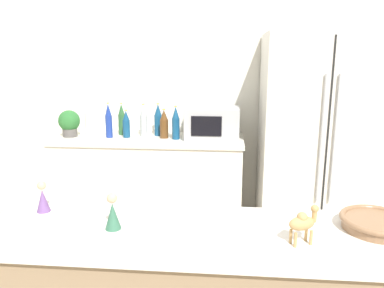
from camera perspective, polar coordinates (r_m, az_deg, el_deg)
wall_back at (r=3.68m, az=2.73°, el=7.56°), size 8.00×0.06×2.55m
back_counter at (r=3.60m, az=-6.48°, el=-6.02°), size 1.74×0.63×0.91m
refrigerator at (r=3.44m, az=18.41°, el=0.41°), size 0.96×0.71×1.83m
potted_plant at (r=3.64m, az=-18.19°, el=3.13°), size 0.20×0.20×0.25m
paper_towel_roll at (r=3.56m, az=-15.10°, el=2.86°), size 0.11×0.11×0.23m
microwave at (r=3.40m, az=3.09°, el=3.26°), size 0.48×0.37×0.28m
back_bottle_0 at (r=3.47m, az=-9.98°, el=2.97°), size 0.07×0.07×0.25m
back_bottle_1 at (r=3.40m, az=-4.28°, el=3.03°), size 0.08×0.08×0.27m
back_bottle_2 at (r=3.49m, az=-12.58°, el=3.45°), size 0.06×0.06×0.32m
back_bottle_3 at (r=3.50m, az=-7.38°, el=3.53°), size 0.07×0.07×0.30m
back_bottle_4 at (r=3.51m, az=-5.17°, el=3.63°), size 0.07×0.07×0.30m
back_bottle_5 at (r=3.60m, az=-10.66°, el=3.69°), size 0.06×0.06×0.30m
back_bottle_6 at (r=3.35m, az=-2.49°, el=3.16°), size 0.07×0.07×0.30m
fruit_bowl at (r=1.53m, az=26.34°, el=-10.71°), size 0.26×0.26×0.05m
camel_figurine at (r=1.31m, az=16.56°, el=-11.35°), size 0.11×0.08×0.13m
wise_man_figurine_blue at (r=1.63m, az=-21.79°, el=-7.73°), size 0.05×0.05×0.13m
wise_man_figurine_crimson at (r=1.40m, az=-12.00°, el=-10.34°), size 0.06×0.06×0.14m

